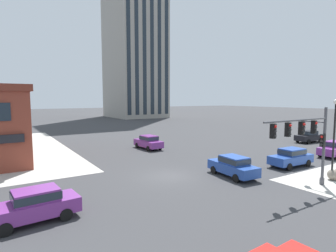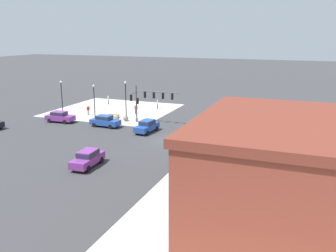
{
  "view_description": "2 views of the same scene",
  "coord_description": "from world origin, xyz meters",
  "px_view_note": "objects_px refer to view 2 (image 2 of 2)",
  "views": [
    {
      "loc": [
        -11.69,
        -18.22,
        6.28
      ],
      "look_at": [
        1.01,
        1.72,
        3.89
      ],
      "focal_mm": 29.28,
      "sensor_mm": 36.0,
      "label": 1
    },
    {
      "loc": [
        -16.04,
        41.12,
        13.16
      ],
      "look_at": [
        -3.34,
        8.64,
        4.3
      ],
      "focal_mm": 38.72,
      "sensor_mm": 36.0,
      "label": 2
    }
  ],
  "objects_px": {
    "street_lamp_corner_far": "(62,94)",
    "car_main_mid": "(147,126)",
    "car_cross_far": "(60,116)",
    "car_main_southbound_far": "(254,135)",
    "car_cross_eastbound": "(88,158)",
    "pedestrian_near_bench": "(108,99)",
    "bollard_sphere_curb_a": "(126,118)",
    "traffic_signal_main": "(146,99)",
    "pedestrian_walking_east": "(136,109)",
    "car_parked_curb": "(332,161)",
    "bollard_sphere_curb_d": "(102,117)",
    "street_lamp_mid_sidewalk": "(94,97)",
    "bollard_sphere_curb_b": "(117,118)",
    "street_lamp_corner_near": "(126,97)",
    "car_cross_westbound": "(227,114)",
    "pedestrian_with_bag": "(157,103)",
    "bollard_sphere_curb_c": "(106,117)",
    "bench_near_signal": "(114,115)",
    "car_main_northbound_near": "(105,121)"
  },
  "relations": [
    {
      "from": "street_lamp_corner_far",
      "to": "car_main_mid",
      "type": "bearing_deg",
      "value": 165.3
    },
    {
      "from": "street_lamp_corner_far",
      "to": "car_cross_far",
      "type": "distance_m",
      "value": 5.56
    },
    {
      "from": "car_main_southbound_far",
      "to": "car_cross_eastbound",
      "type": "height_order",
      "value": "same"
    },
    {
      "from": "pedestrian_near_bench",
      "to": "street_lamp_corner_far",
      "type": "height_order",
      "value": "street_lamp_corner_far"
    },
    {
      "from": "street_lamp_corner_far",
      "to": "car_main_southbound_far",
      "type": "relative_size",
      "value": 1.28
    },
    {
      "from": "bollard_sphere_curb_a",
      "to": "street_lamp_corner_far",
      "type": "relative_size",
      "value": 0.14
    },
    {
      "from": "traffic_signal_main",
      "to": "pedestrian_walking_east",
      "type": "height_order",
      "value": "traffic_signal_main"
    },
    {
      "from": "car_parked_curb",
      "to": "car_cross_far",
      "type": "xyz_separation_m",
      "value": [
        38.09,
        -6.82,
        0.0
      ]
    },
    {
      "from": "bollard_sphere_curb_d",
      "to": "street_lamp_mid_sidewalk",
      "type": "distance_m",
      "value": 3.31
    },
    {
      "from": "bollard_sphere_curb_d",
      "to": "pedestrian_walking_east",
      "type": "bearing_deg",
      "value": -121.5
    },
    {
      "from": "bollard_sphere_curb_b",
      "to": "bollard_sphere_curb_d",
      "type": "relative_size",
      "value": 1.0
    },
    {
      "from": "street_lamp_corner_far",
      "to": "pedestrian_walking_east",
      "type": "bearing_deg",
      "value": -153.27
    },
    {
      "from": "bollard_sphere_curb_a",
      "to": "car_parked_curb",
      "type": "bearing_deg",
      "value": 158.91
    },
    {
      "from": "street_lamp_corner_near",
      "to": "car_parked_curb",
      "type": "relative_size",
      "value": 1.37
    },
    {
      "from": "bollard_sphere_curb_a",
      "to": "pedestrian_near_bench",
      "type": "height_order",
      "value": "pedestrian_near_bench"
    },
    {
      "from": "bollard_sphere_curb_a",
      "to": "bollard_sphere_curb_b",
      "type": "height_order",
      "value": "same"
    },
    {
      "from": "car_cross_westbound",
      "to": "bollard_sphere_curb_b",
      "type": "bearing_deg",
      "value": 23.13
    },
    {
      "from": "street_lamp_mid_sidewalk",
      "to": "car_main_southbound_far",
      "type": "relative_size",
      "value": 1.19
    },
    {
      "from": "bollard_sphere_curb_b",
      "to": "street_lamp_mid_sidewalk",
      "type": "height_order",
      "value": "street_lamp_mid_sidewalk"
    },
    {
      "from": "pedestrian_with_bag",
      "to": "bollard_sphere_curb_a",
      "type": "bearing_deg",
      "value": 85.53
    },
    {
      "from": "car_cross_westbound",
      "to": "car_parked_curb",
      "type": "distance_m",
      "value": 23.04
    },
    {
      "from": "car_main_mid",
      "to": "pedestrian_near_bench",
      "type": "bearing_deg",
      "value": -45.79
    },
    {
      "from": "street_lamp_mid_sidewalk",
      "to": "bollard_sphere_curb_c",
      "type": "bearing_deg",
      "value": 174.65
    },
    {
      "from": "bollard_sphere_curb_c",
      "to": "bench_near_signal",
      "type": "bearing_deg",
      "value": -104.15
    },
    {
      "from": "street_lamp_mid_sidewalk",
      "to": "car_parked_curb",
      "type": "height_order",
      "value": "street_lamp_mid_sidewalk"
    },
    {
      "from": "bollard_sphere_curb_d",
      "to": "car_main_mid",
      "type": "relative_size",
      "value": 0.18
    },
    {
      "from": "street_lamp_corner_near",
      "to": "car_cross_far",
      "type": "relative_size",
      "value": 1.38
    },
    {
      "from": "bollard_sphere_curb_c",
      "to": "pedestrian_walking_east",
      "type": "xyz_separation_m",
      "value": [
        -2.73,
        -5.38,
        0.52
      ]
    },
    {
      "from": "bollard_sphere_curb_a",
      "to": "car_cross_far",
      "type": "bearing_deg",
      "value": 25.72
    },
    {
      "from": "pedestrian_walking_east",
      "to": "street_lamp_mid_sidewalk",
      "type": "xyz_separation_m",
      "value": [
        4.81,
        5.19,
        2.45
      ]
    },
    {
      "from": "bench_near_signal",
      "to": "car_cross_westbound",
      "type": "relative_size",
      "value": 0.41
    },
    {
      "from": "bollard_sphere_curb_b",
      "to": "car_main_southbound_far",
      "type": "bearing_deg",
      "value": 168.81
    },
    {
      "from": "street_lamp_mid_sidewalk",
      "to": "street_lamp_corner_far",
      "type": "xyz_separation_m",
      "value": [
        6.04,
        0.28,
        0.2
      ]
    },
    {
      "from": "traffic_signal_main",
      "to": "pedestrian_walking_east",
      "type": "distance_m",
      "value": 7.39
    },
    {
      "from": "bench_near_signal",
      "to": "pedestrian_near_bench",
      "type": "relative_size",
      "value": 1.09
    },
    {
      "from": "bollard_sphere_curb_a",
      "to": "pedestrian_with_bag",
      "type": "distance_m",
      "value": 10.75
    },
    {
      "from": "bollard_sphere_curb_a",
      "to": "pedestrian_near_bench",
      "type": "relative_size",
      "value": 0.5
    },
    {
      "from": "bollard_sphere_curb_a",
      "to": "street_lamp_mid_sidewalk",
      "type": "distance_m",
      "value": 6.34
    },
    {
      "from": "bollard_sphere_curb_a",
      "to": "car_cross_westbound",
      "type": "height_order",
      "value": "car_cross_westbound"
    },
    {
      "from": "pedestrian_walking_east",
      "to": "car_main_mid",
      "type": "height_order",
      "value": "car_main_mid"
    },
    {
      "from": "bollard_sphere_curb_a",
      "to": "car_main_northbound_near",
      "type": "xyz_separation_m",
      "value": [
        1.12,
        4.31,
        0.5
      ]
    },
    {
      "from": "car_parked_curb",
      "to": "traffic_signal_main",
      "type": "bearing_deg",
      "value": -23.72
    },
    {
      "from": "car_cross_far",
      "to": "street_lamp_mid_sidewalk",
      "type": "bearing_deg",
      "value": -128.11
    },
    {
      "from": "car_cross_westbound",
      "to": "car_main_southbound_far",
      "type": "bearing_deg",
      "value": 117.68
    },
    {
      "from": "street_lamp_mid_sidewalk",
      "to": "car_main_northbound_near",
      "type": "relative_size",
      "value": 1.21
    },
    {
      "from": "traffic_signal_main",
      "to": "pedestrian_near_bench",
      "type": "height_order",
      "value": "traffic_signal_main"
    },
    {
      "from": "car_cross_westbound",
      "to": "bollard_sphere_curb_c",
      "type": "bearing_deg",
      "value": 20.8
    },
    {
      "from": "car_parked_curb",
      "to": "car_main_southbound_far",
      "type": "bearing_deg",
      "value": -37.84
    },
    {
      "from": "pedestrian_near_bench",
      "to": "car_cross_far",
      "type": "bearing_deg",
      "value": 92.11
    },
    {
      "from": "bollard_sphere_curb_c",
      "to": "bench_near_signal",
      "type": "height_order",
      "value": "bollard_sphere_curb_c"
    }
  ]
}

